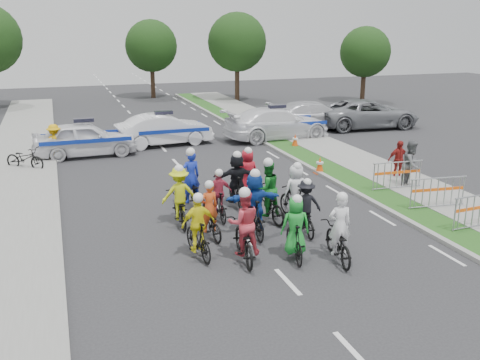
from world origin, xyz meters
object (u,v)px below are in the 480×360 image
object	(u,v)px
rider_8	(267,197)
spectator_1	(411,165)
rider_12	(191,188)
rider_13	(247,179)
rider_1	(295,234)
tree_4	(151,46)
cone_0	(320,165)
rider_3	(198,232)
rider_6	(209,218)
rider_0	(338,238)
police_car_0	(85,139)
rider_4	(305,212)
rider_9	(219,200)
civilian_sedan	(314,115)
civilian_suv	(368,114)
police_car_1	(164,130)
cone_1	(295,141)
rider_7	(295,198)
barrier_0	(480,212)
tree_1	(237,42)
rider_5	(254,208)
rider_10	(180,201)
rider_11	(236,183)
barrier_1	(437,194)
police_car_2	(277,123)
rider_2	(244,233)
marshal_hiviz	(55,143)
tree_2	(365,52)
barrier_2	(397,176)

from	to	relation	value
rider_8	spectator_1	size ratio (longest dim) A/B	1.14
rider_12	rider_13	size ratio (longest dim) A/B	1.13
rider_1	tree_4	size ratio (longest dim) A/B	0.28
rider_13	cone_0	xyz separation A→B (m)	(3.92, 2.10, -0.38)
rider_3	rider_6	size ratio (longest dim) A/B	1.03
rider_0	police_car_0	bearing A→B (deg)	-58.59
rider_4	tree_4	bearing A→B (deg)	-84.35
rider_9	civilian_sedan	distance (m)	15.90
rider_4	rider_6	world-z (taller)	rider_6
rider_8	civilian_suv	bearing A→B (deg)	-142.17
rider_12	civilian_suv	distance (m)	16.94
rider_9	police_car_1	bearing A→B (deg)	-92.23
rider_4	cone_1	world-z (taller)	rider_4
rider_0	rider_3	xyz separation A→B (m)	(-3.35, 1.37, 0.07)
rider_6	rider_7	size ratio (longest dim) A/B	0.92
rider_0	police_car_1	bearing A→B (deg)	-74.06
rider_13	civilian_sedan	distance (m)	13.62
cone_0	rider_3	bearing A→B (deg)	-137.22
barrier_0	spectator_1	bearing A→B (deg)	80.61
barrier_0	rider_8	bearing A→B (deg)	152.95
rider_9	tree_1	size ratio (longest dim) A/B	0.24
spectator_1	barrier_0	bearing A→B (deg)	-131.40
rider_5	police_car_1	world-z (taller)	rider_5
rider_10	rider_11	distance (m)	2.42
cone_1	tree_1	xyz separation A→B (m)	(2.77, 16.94, 4.20)
tree_1	tree_4	distance (m)	7.22
spectator_1	barrier_1	size ratio (longest dim) A/B	0.91
rider_10	rider_13	distance (m)	3.28
rider_11	police_car_1	world-z (taller)	rider_11
barrier_0	police_car_2	bearing A→B (deg)	92.06
rider_2	police_car_0	world-z (taller)	rider_2
rider_11	barrier_1	xyz separation A→B (m)	(6.07, -2.54, -0.25)
rider_2	rider_3	size ratio (longest dim) A/B	1.13
civilian_sedan	barrier_0	distance (m)	16.24
police_car_0	police_car_1	distance (m)	4.06
rider_5	rider_9	size ratio (longest dim) A/B	1.21
rider_4	police_car_2	world-z (taller)	rider_4
marshal_hiviz	tree_2	world-z (taller)	tree_2
rider_5	police_car_2	bearing A→B (deg)	-111.93
cone_0	civilian_suv	bearing A→B (deg)	47.92
rider_7	civilian_sedan	xyz separation A→B (m)	(7.45, 13.43, 0.07)
rider_3	rider_10	distance (m)	2.49
rider_0	spectator_1	bearing A→B (deg)	-129.83
rider_2	rider_6	bearing A→B (deg)	-69.80
rider_0	barrier_2	xyz separation A→B (m)	(4.98, 4.58, -0.06)
rider_8	cone_1	size ratio (longest dim) A/B	2.95
rider_1	rider_12	size ratio (longest dim) A/B	0.85
tree_2	barrier_0	bearing A→B (deg)	-114.49
rider_12	civilian_suv	world-z (taller)	rider_12
rider_3	rider_5	distance (m)	2.12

